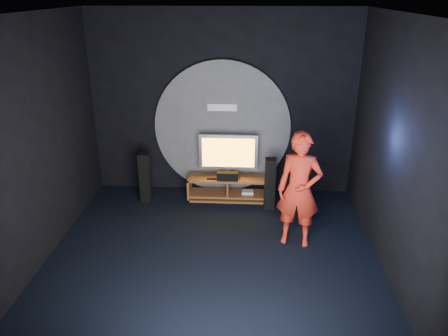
# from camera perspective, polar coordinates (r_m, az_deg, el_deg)

# --- Properties ---
(floor) EXTENTS (5.00, 5.00, 0.00)m
(floor) POSITION_cam_1_polar(r_m,az_deg,el_deg) (6.75, -1.50, -11.70)
(floor) COLOR black
(floor) RESTS_ON ground
(back_wall) EXTENTS (5.00, 0.04, 3.50)m
(back_wall) POSITION_cam_1_polar(r_m,az_deg,el_deg) (8.33, -0.20, 8.30)
(back_wall) COLOR black
(back_wall) RESTS_ON ground
(front_wall) EXTENTS (5.00, 0.04, 3.50)m
(front_wall) POSITION_cam_1_polar(r_m,az_deg,el_deg) (3.71, -5.01, -10.92)
(front_wall) COLOR black
(front_wall) RESTS_ON ground
(left_wall) EXTENTS (0.04, 5.00, 3.50)m
(left_wall) POSITION_cam_1_polar(r_m,az_deg,el_deg) (6.64, -23.74, 2.63)
(left_wall) COLOR black
(left_wall) RESTS_ON ground
(right_wall) EXTENTS (0.04, 5.00, 3.50)m
(right_wall) POSITION_cam_1_polar(r_m,az_deg,el_deg) (6.25, 21.82, 1.78)
(right_wall) COLOR black
(right_wall) RESTS_ON ground
(ceiling) EXTENTS (5.00, 5.00, 0.01)m
(ceiling) POSITION_cam_1_polar(r_m,az_deg,el_deg) (5.59, -1.88, 19.56)
(ceiling) COLOR black
(ceiling) RESTS_ON back_wall
(wall_disc_panel) EXTENTS (2.60, 0.11, 2.60)m
(wall_disc_panel) POSITION_cam_1_polar(r_m,az_deg,el_deg) (8.40, -0.22, 5.23)
(wall_disc_panel) COLOR #515156
(wall_disc_panel) RESTS_ON ground
(media_console) EXTENTS (1.53, 0.45, 0.45)m
(media_console) POSITION_cam_1_polar(r_m,az_deg,el_deg) (8.42, 0.57, -2.79)
(media_console) COLOR #9B5930
(media_console) RESTS_ON ground
(tv) EXTENTS (1.10, 0.22, 0.82)m
(tv) POSITION_cam_1_polar(r_m,az_deg,el_deg) (8.21, 0.57, 1.86)
(tv) COLOR silver
(tv) RESTS_ON media_console
(center_speaker) EXTENTS (0.40, 0.15, 0.15)m
(center_speaker) POSITION_cam_1_polar(r_m,az_deg,el_deg) (8.18, 0.49, -1.05)
(center_speaker) COLOR black
(center_speaker) RESTS_ON media_console
(remote) EXTENTS (0.18, 0.05, 0.02)m
(remote) POSITION_cam_1_polar(r_m,az_deg,el_deg) (8.22, -1.62, -1.41)
(remote) COLOR black
(remote) RESTS_ON media_console
(tower_speaker_left) EXTENTS (0.19, 0.22, 0.97)m
(tower_speaker_left) POSITION_cam_1_polar(r_m,az_deg,el_deg) (8.34, -10.24, -1.24)
(tower_speaker_left) COLOR black
(tower_speaker_left) RESTS_ON ground
(tower_speaker_right) EXTENTS (0.19, 0.22, 0.97)m
(tower_speaker_right) POSITION_cam_1_polar(r_m,az_deg,el_deg) (7.99, 6.01, -2.07)
(tower_speaker_right) COLOR black
(tower_speaker_right) RESTS_ON ground
(subwoofer) EXTENTS (0.30, 0.30, 0.33)m
(subwoofer) POSITION_cam_1_polar(r_m,az_deg,el_deg) (7.97, 10.29, -4.95)
(subwoofer) COLOR black
(subwoofer) RESTS_ON ground
(player) EXTENTS (0.74, 0.56, 1.84)m
(player) POSITION_cam_1_polar(r_m,az_deg,el_deg) (6.79, 9.79, -2.87)
(player) COLOR red
(player) RESTS_ON ground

